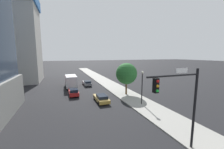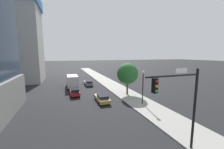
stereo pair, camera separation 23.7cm
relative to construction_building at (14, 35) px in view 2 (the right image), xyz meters
name	(u,v)px [view 2 (the right image)]	position (x,y,z in m)	size (l,w,h in m)	color
sidewalk	(130,96)	(24.79, -24.12, -13.65)	(4.77, 120.00, 0.15)	#9E9B93
construction_building	(14,35)	(0.00, 0.00, 0.00)	(17.57, 12.98, 33.30)	#B2AFA8
traffic_light_pole	(180,97)	(21.21, -39.64, -8.91)	(4.83, 0.48, 6.85)	black
street_lamp	(143,82)	(24.58, -28.96, -10.03)	(0.44, 0.44, 5.35)	black
street_tree	(127,74)	(24.76, -22.95, -9.43)	(4.22, 4.22, 6.26)	brown
car_gray	(88,83)	(18.86, -11.68, -13.03)	(1.78, 4.68, 1.39)	slate
car_red	(75,92)	(14.74, -19.96, -12.98)	(1.76, 4.33, 1.49)	red
car_gold	(102,98)	(18.86, -25.40, -13.06)	(1.80, 4.60, 1.30)	#AD8938
box_truck	(72,81)	(14.74, -12.84, -11.97)	(2.42, 7.38, 3.13)	#B21E1E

